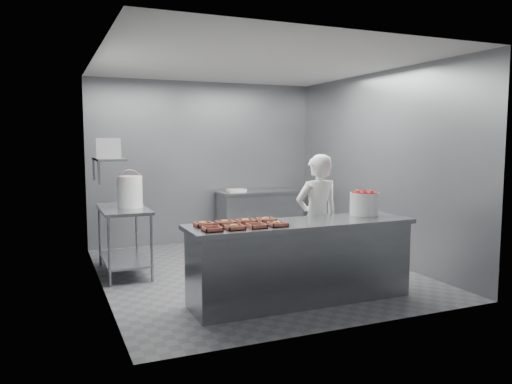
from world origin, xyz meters
TOP-DOWN VIEW (x-y plane):
  - floor at (0.00, 0.00)m, footprint 4.50×4.50m
  - ceiling at (0.00, 0.00)m, footprint 4.50×4.50m
  - wall_back at (0.00, 2.25)m, footprint 4.00×0.04m
  - wall_left at (-2.00, 0.00)m, footprint 0.04×4.50m
  - wall_right at (2.00, 0.00)m, footprint 0.04×4.50m
  - service_counter at (0.00, -1.35)m, footprint 2.60×0.70m
  - prep_table at (-1.65, 0.60)m, footprint 0.60×1.20m
  - back_counter at (0.90, 1.90)m, footprint 1.50×0.60m
  - wall_shelf at (-1.82, 0.60)m, footprint 0.35×0.90m
  - tray_0 at (-1.08, -1.50)m, footprint 0.19×0.18m
  - tray_1 at (-0.85, -1.50)m, footprint 0.19×0.18m
  - tray_2 at (-0.60, -1.50)m, footprint 0.19×0.18m
  - tray_3 at (-0.37, -1.50)m, footprint 0.19×0.18m
  - tray_4 at (-1.09, -1.20)m, footprint 0.19×0.18m
  - tray_5 at (-0.85, -1.20)m, footprint 0.19×0.18m
  - tray_6 at (-0.61, -1.20)m, footprint 0.19×0.18m
  - tray_7 at (-0.37, -1.20)m, footprint 0.19×0.18m
  - worker at (0.55, -0.75)m, footprint 0.60×0.40m
  - strawberry_tub at (0.93, -1.20)m, footprint 0.34×0.34m
  - glaze_bucket at (-1.56, 0.60)m, footprint 0.35×0.33m
  - bucket_lid at (-1.52, 0.69)m, footprint 0.38×0.38m
  - rag at (-1.57, 1.02)m, footprint 0.18×0.16m
  - appliance at (-1.82, 0.58)m, footprint 0.33×0.37m
  - paper_stack at (0.46, 1.90)m, footprint 0.31×0.23m

SIDE VIEW (x-z plane):
  - floor at x=0.00m, z-range 0.00..0.00m
  - back_counter at x=0.90m, z-range 0.00..0.90m
  - service_counter at x=0.00m, z-range 0.00..0.90m
  - prep_table at x=-1.65m, z-range 0.14..1.04m
  - worker at x=0.55m, z-range 0.00..1.62m
  - rag at x=-1.57m, z-range 0.90..0.92m
  - bucket_lid at x=-1.52m, z-range 0.90..0.92m
  - tray_0 at x=-1.08m, z-range 0.90..0.94m
  - tray_2 at x=-0.60m, z-range 0.90..0.94m
  - tray_1 at x=-0.85m, z-range 0.89..0.95m
  - tray_3 at x=-0.37m, z-range 0.89..0.95m
  - tray_4 at x=-1.09m, z-range 0.89..0.95m
  - tray_5 at x=-0.85m, z-range 0.89..0.95m
  - tray_6 at x=-0.61m, z-range 0.89..0.95m
  - tray_7 at x=-0.37m, z-range 0.89..0.95m
  - paper_stack at x=0.46m, z-range 0.90..0.95m
  - strawberry_tub at x=0.93m, z-range 0.91..1.19m
  - glaze_bucket at x=-1.56m, z-range 0.87..1.37m
  - wall_back at x=0.00m, z-range 0.00..2.80m
  - wall_left at x=-2.00m, z-range 0.00..2.80m
  - wall_right at x=2.00m, z-range 0.00..2.80m
  - wall_shelf at x=-1.82m, z-range 1.54..1.56m
  - appliance at x=-1.82m, z-range 1.56..1.82m
  - ceiling at x=0.00m, z-range 2.80..2.80m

